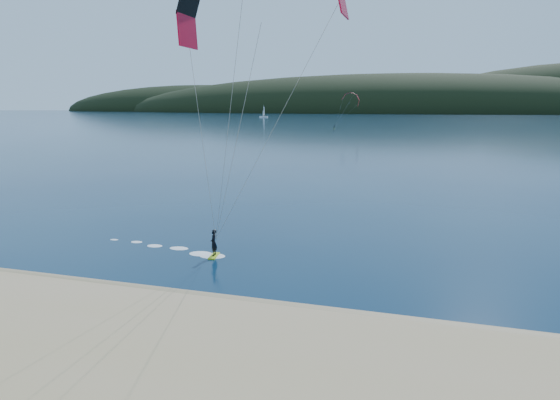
% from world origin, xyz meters
% --- Properties ---
extents(ground, '(1800.00, 1800.00, 0.00)m').
position_xyz_m(ground, '(0.00, 0.00, 0.00)').
color(ground, '#08213C').
rests_on(ground, ground).
extents(wet_sand, '(220.00, 2.50, 0.10)m').
position_xyz_m(wet_sand, '(0.00, 4.50, 0.05)').
color(wet_sand, olive).
rests_on(wet_sand, ground).
extents(headland, '(1200.00, 310.00, 140.00)m').
position_xyz_m(headland, '(0.63, 745.28, 0.00)').
color(headland, black).
rests_on(headland, ground).
extents(kitesurfer_near, '(20.99, 7.86, 18.41)m').
position_xyz_m(kitesurfer_near, '(1.28, 7.85, 15.00)').
color(kitesurfer_near, '#B7DA19').
rests_on(kitesurfer_near, ground).
extents(kitesurfer_far, '(12.44, 5.39, 15.70)m').
position_xyz_m(kitesurfer_far, '(-23.49, 202.89, 12.20)').
color(kitesurfer_far, '#B7DA19').
rests_on(kitesurfer_far, ground).
extents(sailboat, '(7.51, 4.87, 10.75)m').
position_xyz_m(sailboat, '(-129.29, 395.94, 0.79)').
color(sailboat, white).
rests_on(sailboat, ground).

